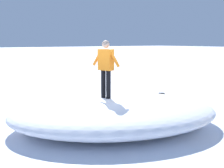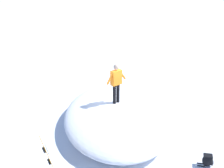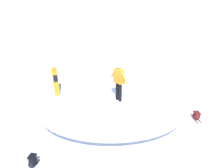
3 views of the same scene
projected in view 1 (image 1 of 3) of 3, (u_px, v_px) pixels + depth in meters
ground at (100, 130)px, 8.62m from camera, size 240.00×240.00×0.00m
snow_mound at (115, 112)px, 8.81m from camera, size 6.55×7.62×0.97m
snowboarder_standing at (106, 65)px, 8.46m from camera, size 1.02×0.37×1.72m
backpack_far at (162, 98)px, 12.30m from camera, size 0.55×0.48×0.46m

